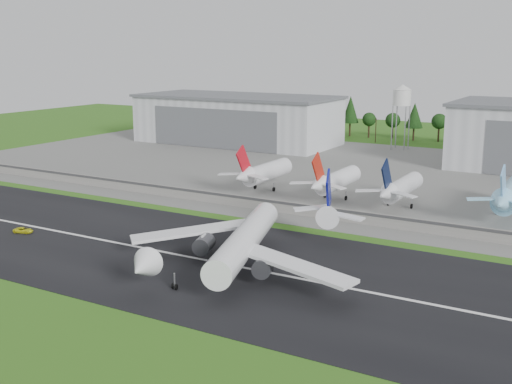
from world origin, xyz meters
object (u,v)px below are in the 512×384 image
Objects in this scene: parked_jet_red_b at (334,181)px; parked_jet_navy at (399,188)px; main_airliner at (243,247)px; parked_jet_skyblue at (511,194)px; ground_vehicle at (23,230)px; parked_jet_red_a at (262,172)px.

parked_jet_red_b reaches higher than parked_jet_navy.
main_airliner reaches higher than parked_jet_skyblue.
ground_vehicle is (-61.51, -4.87, -4.12)m from main_airliner.
parked_jet_red_a is at bearing -81.25° from main_airliner.
main_airliner is 1.85× the size of parked_jet_red_b.
parked_jet_red_a reaches higher than ground_vehicle.
parked_jet_navy is at bearing -64.10° from ground_vehicle.
parked_jet_red_a is (28.16, 71.86, 5.43)m from ground_vehicle.
parked_jet_skyblue is (49.78, 5.08, 0.55)m from parked_jet_red_b.
parked_jet_skyblue is at bearing 5.83° from parked_jet_red_b.
main_airliner reaches higher than parked_jet_navy.
parked_jet_skyblue reaches higher than ground_vehicle.
parked_jet_navy is at bearing -0.04° from parked_jet_red_b.
main_airliner reaches higher than ground_vehicle.
parked_jet_red_b is 0.84× the size of parked_jet_skyblue.
main_airliner is 67.49m from parked_jet_red_b.
parked_jet_red_a is at bearing -176.13° from parked_jet_skyblue.
main_airliner is 74.84m from parked_jet_red_a.
parked_jet_skyblue is at bearing -71.71° from ground_vehicle.
parked_jet_navy is (45.19, -0.04, -0.24)m from parked_jet_red_a.
parked_jet_skyblue is at bearing 3.87° from parked_jet_red_a.
parked_jet_red_b is 50.04m from parked_jet_skyblue.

